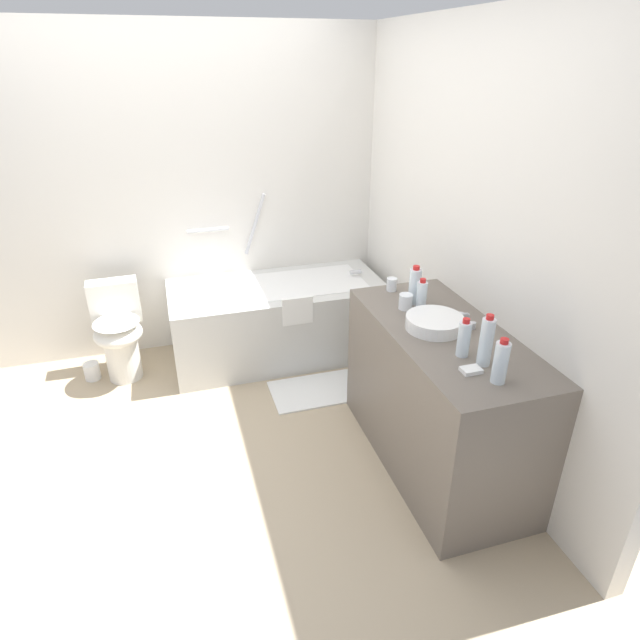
# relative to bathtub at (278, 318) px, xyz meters

# --- Properties ---
(ground_plane) EXTENTS (4.09, 4.09, 0.00)m
(ground_plane) POSITION_rel_bathtub_xyz_m (-0.68, -0.97, -0.31)
(ground_plane) COLOR tan
(wall_back_tiled) EXTENTS (3.49, 0.10, 2.35)m
(wall_back_tiled) POSITION_rel_bathtub_xyz_m (-0.68, 0.42, 0.86)
(wall_back_tiled) COLOR silver
(wall_back_tiled) RESTS_ON ground_plane
(wall_right_mirror) EXTENTS (0.10, 3.09, 2.35)m
(wall_right_mirror) POSITION_rel_bathtub_xyz_m (0.92, -0.97, 0.86)
(wall_right_mirror) COLOR silver
(wall_right_mirror) RESTS_ON ground_plane
(bathtub) EXTENTS (1.60, 0.75, 1.19)m
(bathtub) POSITION_rel_bathtub_xyz_m (0.00, 0.00, 0.00)
(bathtub) COLOR silver
(bathtub) RESTS_ON ground_plane
(toilet) EXTENTS (0.35, 0.48, 0.71)m
(toilet) POSITION_rel_bathtub_xyz_m (-1.16, 0.01, 0.05)
(toilet) COLOR white
(toilet) RESTS_ON ground_plane
(vanity_counter) EXTENTS (0.59, 1.31, 0.84)m
(vanity_counter) POSITION_rel_bathtub_xyz_m (0.57, -1.47, 0.11)
(vanity_counter) COLOR #6B6056
(vanity_counter) RESTS_ON ground_plane
(sink_basin) EXTENTS (0.30, 0.30, 0.07)m
(sink_basin) POSITION_rel_bathtub_xyz_m (0.53, -1.43, 0.57)
(sink_basin) COLOR white
(sink_basin) RESTS_ON vanity_counter
(sink_faucet) EXTENTS (0.12, 0.15, 0.07)m
(sink_faucet) POSITION_rel_bathtub_xyz_m (0.70, -1.43, 0.57)
(sink_faucet) COLOR #B0B0B5
(sink_faucet) RESTS_ON vanity_counter
(water_bottle_0) EXTENTS (0.06, 0.06, 0.25)m
(water_bottle_0) POSITION_rel_bathtub_xyz_m (0.57, -1.82, 0.65)
(water_bottle_0) COLOR silver
(water_bottle_0) RESTS_ON vanity_counter
(water_bottle_1) EXTENTS (0.06, 0.06, 0.19)m
(water_bottle_1) POSITION_rel_bathtub_xyz_m (0.52, -1.72, 0.62)
(water_bottle_1) COLOR silver
(water_bottle_1) RESTS_ON vanity_counter
(water_bottle_2) EXTENTS (0.07, 0.07, 0.23)m
(water_bottle_2) POSITION_rel_bathtub_xyz_m (0.56, -1.11, 0.64)
(water_bottle_2) COLOR silver
(water_bottle_2) RESTS_ON vanity_counter
(water_bottle_3) EXTENTS (0.06, 0.06, 0.19)m
(water_bottle_3) POSITION_rel_bathtub_xyz_m (0.56, -1.20, 0.62)
(water_bottle_3) COLOR silver
(water_bottle_3) RESTS_ON vanity_counter
(water_bottle_4) EXTENTS (0.06, 0.06, 0.21)m
(water_bottle_4) POSITION_rel_bathtub_xyz_m (0.55, -1.96, 0.63)
(water_bottle_4) COLOR silver
(water_bottle_4) RESTS_ON vanity_counter
(drinking_glass_0) EXTENTS (0.08, 0.08, 0.09)m
(drinking_glass_0) POSITION_rel_bathtub_xyz_m (0.48, -1.16, 0.58)
(drinking_glass_0) COLOR white
(drinking_glass_0) RESTS_ON vanity_counter
(drinking_glass_1) EXTENTS (0.06, 0.06, 0.08)m
(drinking_glass_1) POSITION_rel_bathtub_xyz_m (0.52, -0.90, 0.57)
(drinking_glass_1) COLOR white
(drinking_glass_1) RESTS_ON vanity_counter
(soap_dish) EXTENTS (0.09, 0.06, 0.02)m
(soap_dish) POSITION_rel_bathtub_xyz_m (0.48, -1.86, 0.55)
(soap_dish) COLOR white
(soap_dish) RESTS_ON vanity_counter
(bath_mat) EXTENTS (0.63, 0.40, 0.01)m
(bath_mat) POSITION_rel_bathtub_xyz_m (0.12, -0.61, -0.30)
(bath_mat) COLOR white
(bath_mat) RESTS_ON ground_plane
(toilet_paper_roll) EXTENTS (0.11, 0.11, 0.13)m
(toilet_paper_roll) POSITION_rel_bathtub_xyz_m (-1.39, 0.02, -0.25)
(toilet_paper_roll) COLOR white
(toilet_paper_roll) RESTS_ON ground_plane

